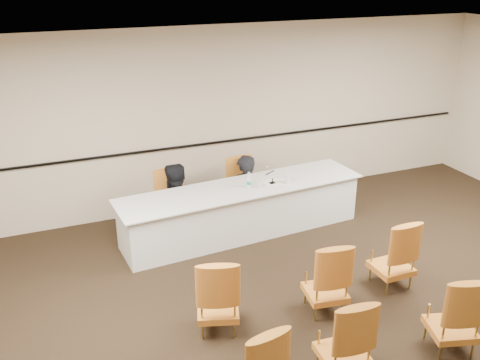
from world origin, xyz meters
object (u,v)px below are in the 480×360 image
object	(u,v)px
panelist_main_chair	(244,188)
drinking_glass	(259,185)
water_bottle	(249,180)
aud_chair_front_right	(393,252)
aud_chair_front_mid	(326,276)
coffee_cup	(288,179)
aud_chair_front_left	(218,293)
panelist_second_chair	(174,202)
aud_chair_back_right	(454,311)
microphone	(273,176)
panelist_main	(244,201)
panel_table	(242,210)
panelist_second	(174,213)
aud_chair_back_mid	(344,336)

from	to	relation	value
panelist_main_chair	drinking_glass	size ratio (longest dim) A/B	9.50
water_bottle	aud_chair_front_right	size ratio (longest dim) A/B	0.25
aud_chair_front_mid	aud_chair_front_right	bearing A→B (deg)	17.20
coffee_cup	aud_chair_front_left	size ratio (longest dim) A/B	0.15
coffee_cup	aud_chair_front_mid	bearing A→B (deg)	-104.73
coffee_cup	panelist_second_chair	bearing A→B (deg)	159.24
aud_chair_front_mid	aud_chair_back_right	world-z (taller)	same
microphone	aud_chair_back_right	distance (m)	3.34
panelist_main_chair	aud_chair_front_mid	xyz separation A→B (m)	(-0.13, -2.79, 0.00)
water_bottle	aud_chair_front_right	world-z (taller)	water_bottle
panelist_main	panelist_main_chair	bearing A→B (deg)	180.00
aud_chair_front_mid	panelist_main_chair	bearing A→B (deg)	96.25
panel_table	panelist_main_chair	xyz separation A→B (m)	(0.28, 0.59, 0.09)
panelist_main	aud_chair_back_right	xyz separation A→B (m)	(0.77, -3.90, 0.24)
water_bottle	microphone	bearing A→B (deg)	-2.25
drinking_glass	coffee_cup	distance (m)	0.48
panel_table	aud_chair_front_mid	bearing A→B (deg)	-90.19
panel_table	aud_chair_front_left	xyz separation A→B (m)	(-1.15, -2.05, 0.09)
drinking_glass	aud_chair_front_mid	size ratio (longest dim) A/B	0.11
panelist_second	drinking_glass	bearing A→B (deg)	129.91
coffee_cup	aud_chair_front_left	xyz separation A→B (m)	(-1.85, -1.93, -0.36)
panelist_main_chair	aud_chair_back_right	world-z (taller)	same
panel_table	aud_chair_front_right	size ratio (longest dim) A/B	4.02
panelist_second_chair	microphone	distance (m)	1.57
aud_chair_back_mid	microphone	bearing A→B (deg)	81.68
aud_chair_back_right	panelist_main	bearing A→B (deg)	117.58
aud_chair_front_right	panel_table	bearing A→B (deg)	120.25
aud_chair_front_right	aud_chair_front_left	bearing A→B (deg)	179.40
aud_chair_front_left	aud_chair_front_mid	bearing A→B (deg)	11.00
panelist_second	aud_chair_back_mid	xyz separation A→B (m)	(0.69, -3.71, 0.19)
water_bottle	aud_chair_back_right	size ratio (longest dim) A/B	0.25
panelist_main_chair	aud_chair_back_right	xyz separation A→B (m)	(0.77, -3.90, 0.00)
panelist_main	coffee_cup	distance (m)	1.02
coffee_cup	aud_chair_back_right	xyz separation A→B (m)	(0.34, -3.19, -0.36)
panelist_main	coffee_cup	world-z (taller)	panelist_main
panelist_second_chair	panelist_main_chair	bearing A→B (deg)	-0.00
microphone	aud_chair_front_left	size ratio (longest dim) A/B	0.27
panelist_second	aud_chair_front_right	world-z (taller)	panelist_second
drinking_glass	aud_chair_back_mid	distance (m)	3.15
panelist_main	aud_chair_back_mid	distance (m)	3.84
panelist_main_chair	coffee_cup	xyz separation A→B (m)	(0.42, -0.71, 0.36)
panelist_main_chair	aud_chair_front_left	size ratio (longest dim) A/B	1.00
aud_chair_back_right	panelist_main_chair	bearing A→B (deg)	117.58
panelist_second	microphone	distance (m)	1.63
panelist_second	aud_chair_front_mid	distance (m)	2.92
aud_chair_front_mid	coffee_cup	bearing A→B (deg)	84.14
panel_table	aud_chair_front_mid	size ratio (longest dim) A/B	4.02
panelist_main_chair	microphone	world-z (taller)	microphone
microphone	aud_chair_back_right	size ratio (longest dim) A/B	0.27
panelist_main	aud_chair_back_mid	size ratio (longest dim) A/B	1.69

